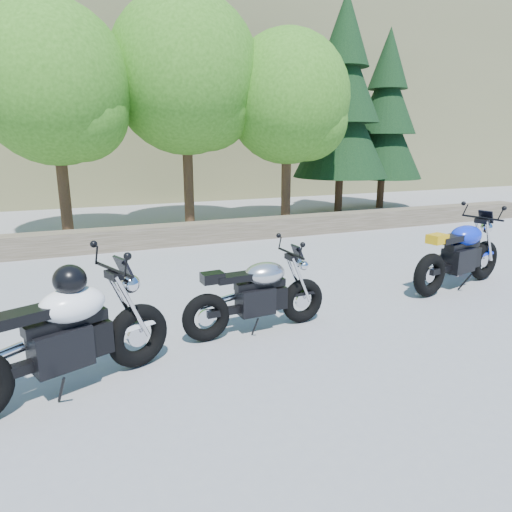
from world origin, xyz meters
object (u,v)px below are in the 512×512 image
(silver_bike, at_px, (258,295))
(backpack, at_px, (454,264))
(white_bike, at_px, (60,334))
(blue_bike, at_px, (460,255))

(silver_bike, distance_m, backpack, 4.66)
(silver_bike, height_order, white_bike, white_bike)
(silver_bike, relative_size, blue_bike, 0.88)
(silver_bike, height_order, blue_bike, blue_bike)
(silver_bike, xyz_separation_m, backpack, (4.52, 1.11, -0.32))
(white_bike, relative_size, backpack, 6.21)
(white_bike, distance_m, blue_bike, 6.40)
(silver_bike, bearing_deg, white_bike, -167.20)
(silver_bike, relative_size, backpack, 5.61)
(white_bike, bearing_deg, blue_bike, -11.68)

